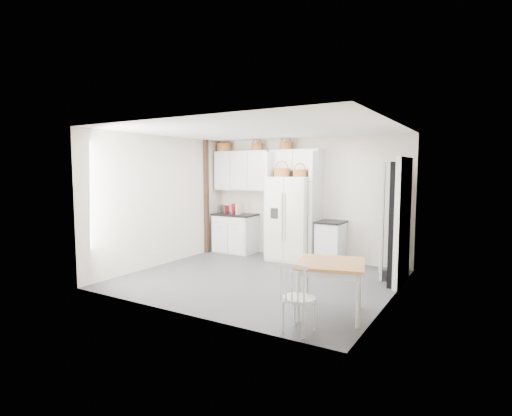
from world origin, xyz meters
The scene contains 27 objects.
floor centered at (0.00, 0.00, 0.00)m, with size 4.50×4.50×0.00m, color #3B3C42.
ceiling centered at (0.00, 0.00, 2.60)m, with size 4.50×4.50×0.00m, color white.
wall_back centered at (0.00, 2.00, 1.30)m, with size 4.50×4.50×0.00m, color beige.
wall_left centered at (-2.25, 0.00, 1.30)m, with size 4.00×4.00×0.00m, color beige.
wall_right centered at (2.25, 0.00, 1.30)m, with size 4.00×4.00×0.00m, color beige.
refrigerator centered at (-0.15, 1.63, 0.89)m, with size 0.92×0.74×1.78m, color silver.
base_cab_left centered at (-1.64, 1.70, 0.43)m, with size 0.93×0.59×0.86m, color silver.
base_cab_right centered at (0.70, 1.70, 0.42)m, with size 0.48×0.58×0.85m, color silver.
dining_table centered at (1.70, -1.02, 0.36)m, with size 0.86×0.86×0.71m, color #9D6931.
windsor_chair centered at (1.58, -1.75, 0.41)m, with size 0.40×0.36×0.81m, color silver.
counter_left centered at (-1.64, 1.70, 0.88)m, with size 0.97×0.63×0.04m, color black.
counter_right centered at (0.70, 1.70, 0.87)m, with size 0.52×0.62×0.04m, color black.
toaster centered at (-1.92, 1.63, 1.00)m, with size 0.28×0.16×0.19m, color silver.
cookbook_red centered at (-1.65, 1.62, 1.02)m, with size 0.03×0.16×0.24m, color #B41C29.
cookbook_cream centered at (-1.49, 1.62, 1.02)m, with size 0.03×0.16×0.24m, color beige.
basket_upper_a centered at (-2.03, 1.83, 2.45)m, with size 0.34×0.34×0.19m, color brown.
basket_upper_c centered at (-1.12, 1.83, 2.43)m, with size 0.27×0.27×0.15m, color brown.
basket_bridge_a centered at (-0.40, 1.83, 2.43)m, with size 0.29×0.29×0.16m, color brown.
basket_fridge_a centered at (-0.35, 1.53, 1.87)m, with size 0.34×0.34×0.18m, color brown.
basket_fridge_b centered at (0.07, 1.53, 1.85)m, with size 0.28×0.28×0.15m, color brown.
upper_cabinet centered at (-1.50, 1.83, 1.90)m, with size 1.40×0.34×0.90m, color silver.
bridge_cabinet centered at (-0.15, 1.83, 2.12)m, with size 1.12×0.34×0.45m, color silver.
fridge_panel_left centered at (-0.66, 1.70, 1.15)m, with size 0.08×0.60×2.30m, color silver.
fridge_panel_right centered at (0.36, 1.70, 1.15)m, with size 0.08×0.60×2.30m, color silver.
trim_post centered at (-2.20, 1.35, 1.30)m, with size 0.09×0.09×2.60m, color black.
doorway_void centered at (2.16, 1.00, 1.02)m, with size 0.18×0.85×2.05m, color black.
door_slab centered at (1.80, 1.33, 1.02)m, with size 0.80×0.04×2.05m, color white.
Camera 1 is at (3.49, -5.94, 1.92)m, focal length 28.00 mm.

